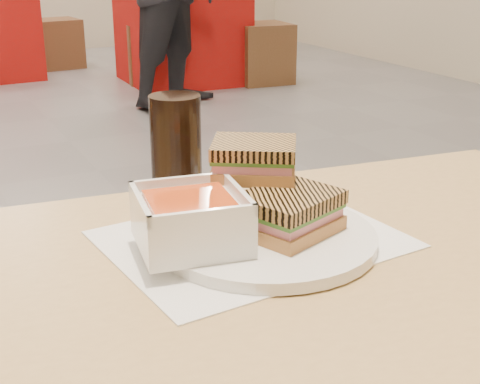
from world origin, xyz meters
name	(u,v)px	position (x,y,z in m)	size (l,w,h in m)	color
main_table	(238,376)	(-0.05, -2.11, 0.64)	(1.27, 0.82, 0.75)	tan
tray_liner	(252,239)	(0.03, -2.00, 0.75)	(0.38, 0.31, 0.00)	white
plate	(267,238)	(0.04, -2.02, 0.76)	(0.28, 0.28, 0.01)	white
soup_bowl	(191,222)	(-0.06, -2.01, 0.80)	(0.14, 0.14, 0.07)	white
panini_lower	(289,212)	(0.06, -2.03, 0.79)	(0.14, 0.13, 0.05)	#B78143
panini_upper	(254,159)	(0.06, -1.95, 0.84)	(0.14, 0.13, 0.05)	#B78143
cola_glass	(176,149)	(0.00, -1.82, 0.83)	(0.07, 0.07, 0.16)	black
bg_table_1	(182,34)	(1.81, 2.69, 0.40)	(0.93, 0.93, 0.80)	#A70C09
bg_chair_1l	(151,52)	(1.59, 2.84, 0.24)	(0.49, 0.49, 0.49)	brown
bg_chair_1r	(262,53)	(2.40, 2.37, 0.24)	(0.47, 0.47, 0.49)	brown
bg_chair_2r	(57,43)	(1.03, 3.88, 0.22)	(0.44, 0.44, 0.45)	brown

